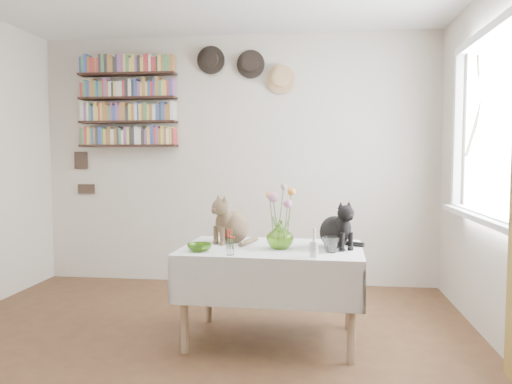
# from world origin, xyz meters

# --- Properties ---
(room) EXTENTS (4.08, 4.58, 2.58)m
(room) POSITION_xyz_m (0.00, 0.00, 1.25)
(room) COLOR brown
(room) RESTS_ON ground
(window) EXTENTS (0.12, 1.52, 1.32)m
(window) POSITION_xyz_m (1.97, 0.80, 1.40)
(window) COLOR white
(window) RESTS_ON room
(dining_table) EXTENTS (1.26, 0.84, 0.66)m
(dining_table) POSITION_xyz_m (0.51, 0.66, 0.50)
(dining_table) COLOR white
(dining_table) RESTS_ON room
(tabby_cat) EXTENTS (0.38, 0.39, 0.36)m
(tabby_cat) POSITION_xyz_m (0.21, 0.82, 0.84)
(tabby_cat) COLOR brown
(tabby_cat) RESTS_ON dining_table
(black_cat) EXTENTS (0.35, 0.36, 0.33)m
(black_cat) POSITION_xyz_m (0.93, 0.70, 0.83)
(black_cat) COLOR black
(black_cat) RESTS_ON dining_table
(flower_vase) EXTENTS (0.22, 0.22, 0.19)m
(flower_vase) POSITION_xyz_m (0.56, 0.61, 0.76)
(flower_vase) COLOR #88C13C
(flower_vase) RESTS_ON dining_table
(green_bowl) EXTENTS (0.18, 0.18, 0.05)m
(green_bowl) POSITION_xyz_m (0.04, 0.45, 0.69)
(green_bowl) COLOR #88C13C
(green_bowl) RESTS_ON dining_table
(drinking_glass) EXTENTS (0.11, 0.11, 0.10)m
(drinking_glass) POSITION_xyz_m (0.90, 0.52, 0.71)
(drinking_glass) COLOR white
(drinking_glass) RESTS_ON dining_table
(candlestick) EXTENTS (0.05, 0.05, 0.18)m
(candlestick) POSITION_xyz_m (0.80, 0.33, 0.72)
(candlestick) COLOR white
(candlestick) RESTS_ON dining_table
(berry_jar) EXTENTS (0.05, 0.05, 0.19)m
(berry_jar) POSITION_xyz_m (0.26, 0.35, 0.75)
(berry_jar) COLOR white
(berry_jar) RESTS_ON dining_table
(porcelain_figurine) EXTENTS (0.04, 0.04, 0.08)m
(porcelain_figurine) POSITION_xyz_m (1.04, 0.63, 0.70)
(porcelain_figurine) COLOR white
(porcelain_figurine) RESTS_ON dining_table
(flower_bouquet) EXTENTS (0.17, 0.12, 0.39)m
(flower_bouquet) POSITION_xyz_m (0.56, 0.62, 1.00)
(flower_bouquet) COLOR #4C7233
(flower_bouquet) RESTS_ON flower_vase
(bookshelf_unit) EXTENTS (1.00, 0.16, 0.91)m
(bookshelf_unit) POSITION_xyz_m (-1.10, 2.16, 1.84)
(bookshelf_unit) COLOR black
(bookshelf_unit) RESTS_ON room
(wall_hats) EXTENTS (0.98, 0.09, 0.48)m
(wall_hats) POSITION_xyz_m (0.12, 2.19, 2.17)
(wall_hats) COLOR black
(wall_hats) RESTS_ON room
(wall_art_plaques) EXTENTS (0.21, 0.02, 0.44)m
(wall_art_plaques) POSITION_xyz_m (-1.63, 2.23, 1.12)
(wall_art_plaques) COLOR #38281E
(wall_art_plaques) RESTS_ON room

